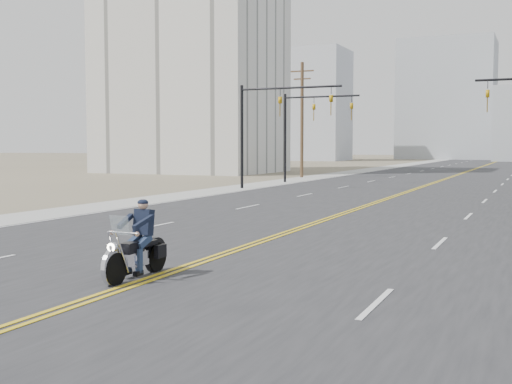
% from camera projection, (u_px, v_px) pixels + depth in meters
% --- Properties ---
extents(ground_plane, '(400.00, 400.00, 0.00)m').
position_uv_depth(ground_plane, '(5.00, 330.00, 10.17)').
color(ground_plane, '#776D56').
rests_on(ground_plane, ground).
extents(road, '(20.00, 200.00, 0.01)m').
position_uv_depth(road, '(469.00, 171.00, 73.90)').
color(road, '#303033').
rests_on(road, ground).
extents(sidewalk_left, '(3.00, 200.00, 0.01)m').
position_uv_depth(sidewalk_left, '(371.00, 170.00, 78.58)').
color(sidewalk_left, '#A5A5A0').
rests_on(sidewalk_left, ground).
extents(traffic_mast_left, '(7.10, 0.26, 7.00)m').
position_uv_depth(traffic_mast_left, '(269.00, 115.00, 42.60)').
color(traffic_mast_left, black).
rests_on(traffic_mast_left, ground).
extents(traffic_mast_far, '(6.10, 0.26, 7.00)m').
position_uv_depth(traffic_mast_far, '(305.00, 121.00, 50.03)').
color(traffic_mast_far, black).
rests_on(traffic_mast_far, ground).
extents(utility_pole_left, '(2.20, 0.30, 10.50)m').
position_uv_depth(utility_pole_left, '(302.00, 118.00, 58.56)').
color(utility_pole_left, brown).
rests_on(utility_pole_left, ground).
extents(apartment_block, '(18.00, 14.00, 30.00)m').
position_uv_depth(apartment_block, '(192.00, 36.00, 70.57)').
color(apartment_block, silver).
rests_on(apartment_block, ground).
extents(haze_bldg_a, '(14.00, 12.00, 22.00)m').
position_uv_depth(haze_bldg_a, '(311.00, 105.00, 128.33)').
color(haze_bldg_a, '#B7BCC6').
rests_on(haze_bldg_a, ground).
extents(haze_bldg_d, '(20.00, 15.00, 26.00)m').
position_uv_depth(haze_bldg_d, '(447.00, 100.00, 141.58)').
color(haze_bldg_d, '#ADB2B7').
rests_on(haze_bldg_d, ground).
extents(haze_bldg_f, '(12.00, 12.00, 16.00)m').
position_uv_depth(haze_bldg_f, '(271.00, 124.00, 148.31)').
color(haze_bldg_f, '#ADB2B7').
rests_on(haze_bldg_f, ground).
extents(motorcyclist, '(0.98, 2.23, 1.73)m').
position_uv_depth(motorcyclist, '(136.00, 240.00, 14.03)').
color(motorcyclist, black).
rests_on(motorcyclist, ground).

